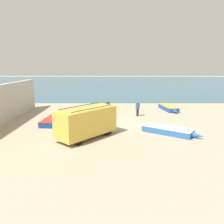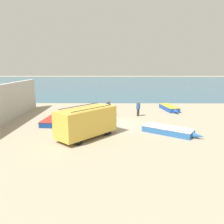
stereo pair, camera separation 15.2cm
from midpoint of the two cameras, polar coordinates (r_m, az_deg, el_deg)
ground_plane at (r=21.04m, az=1.36°, el=-3.26°), size 200.00×200.00×0.00m
sea_water at (r=72.51m, az=0.76°, el=7.67°), size 120.00×80.00×0.01m
harbor_wall at (r=24.12m, az=-25.93°, el=2.09°), size 0.50×15.33×3.78m
parked_van at (r=17.11m, az=-6.35°, el=-2.50°), size 4.70×4.98×2.46m
fishing_rowboat_0 at (r=25.66m, az=-9.06°, el=0.03°), size 3.55×3.70×0.56m
fishing_rowboat_1 at (r=22.33m, az=-15.01°, el=-2.08°), size 1.54×4.49×0.53m
fishing_rowboat_2 at (r=28.49m, az=14.95°, el=0.98°), size 1.83×4.71×0.57m
fishing_rowboat_3 at (r=18.81m, az=14.95°, el=-4.72°), size 4.65×3.64×0.53m
fisherman_0 at (r=24.48m, az=7.03°, el=1.24°), size 0.44×0.44×1.68m
fisherman_1 at (r=24.11m, az=-0.80°, el=1.36°), size 0.48×0.48×1.81m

